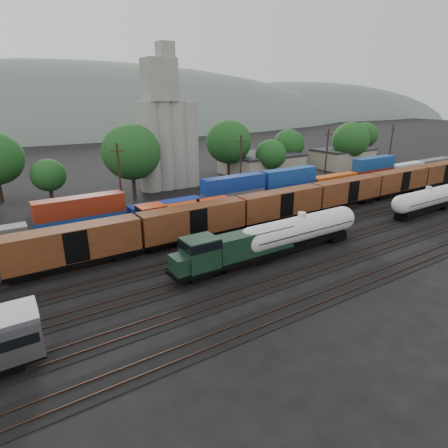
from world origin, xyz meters
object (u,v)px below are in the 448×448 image
tank_car_a (301,230)px  grain_silo (168,135)px  green_locomotive (233,249)px  orange_locomotive (180,215)px

tank_car_a → grain_silo: grain_silo is taller
green_locomotive → orange_locomotive: 15.03m
tank_car_a → grain_silo: bearing=88.5°
orange_locomotive → grain_silo: 29.41m
tank_car_a → green_locomotive: bearing=-180.0°
tank_car_a → grain_silo: size_ratio=0.65×
tank_car_a → orange_locomotive: bearing=122.5°
tank_car_a → orange_locomotive: tank_car_a is taller
tank_car_a → orange_locomotive: (-9.55, 15.00, -0.37)m
tank_car_a → grain_silo: (1.06, 41.00, 8.35)m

